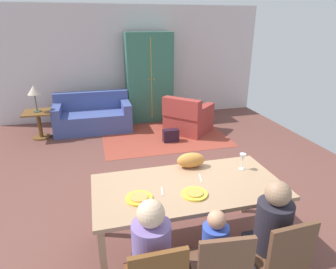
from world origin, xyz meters
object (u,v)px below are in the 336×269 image
person_child (213,258)px  dining_chair_woman (280,256)px  plate_near_child (194,194)px  dining_chair_child (220,269)px  armchair (188,118)px  handbag (171,136)px  dining_table (188,191)px  plate_near_man (139,198)px  wine_glass (243,158)px  side_table (39,121)px  cat (191,160)px  couch (93,117)px  person_woman (268,239)px  person_man (151,263)px  armoire (149,77)px  table_lamp (34,91)px

person_child → dining_chair_woman: 0.55m
plate_near_child → dining_chair_child: (-0.01, -0.65, -0.28)m
armchair → handbag: size_ratio=3.78×
person_child → dining_table: bearing=90.3°
plate_near_man → plate_near_child: bearing=-6.5°
dining_table → wine_glass: 0.74m
person_child → side_table: 4.92m
wine_glass → dining_chair_child: size_ratio=0.21×
dining_table → dining_chair_woman: (0.53, -0.83, -0.20)m
dining_chair_woman → cat: cat is taller
cat → armchair: bearing=75.6°
cat → handbag: (0.46, 2.56, -0.71)m
plate_near_man → wine_glass: (1.21, 0.30, 0.12)m
couch → person_woman: bearing=-73.3°
person_woman → dining_chair_child: bearing=-161.8°
wine_glass → handbag: bearing=91.5°
plate_near_child → person_child: bearing=-89.6°
plate_near_man → dining_chair_child: 0.92m
dining_table → armchair: 3.60m
person_man → dining_chair_woman: bearing=-9.5°
dining_table → side_table: dining_table is taller
plate_near_man → dining_chair_woman: (1.05, -0.71, -0.28)m
plate_near_man → handbag: (1.14, 3.06, -0.64)m
person_child → armchair: bearing=74.6°
dining_table → plate_near_child: size_ratio=7.61×
person_woman → plate_near_child: bearing=137.7°
armoire → side_table: (-2.50, -0.72, -0.67)m
person_woman → couch: 4.96m
couch → wine_glass: bearing=-67.9°
table_lamp → dining_chair_woman: bearing=-61.6°
dining_table → person_woman: person_woman is taller
armchair → person_woman: bearing=-98.5°
dining_table → dining_chair_woman: dining_chair_woman is taller
person_man → plate_near_child: bearing=42.3°
plate_near_man → table_lamp: table_lamp is taller
dining_chair_child → person_man: bearing=161.2°
person_woman → armoire: armoire is taller
plate_near_man → person_woman: 1.20m
table_lamp → dining_table: bearing=-62.5°
person_man → cat: size_ratio=3.47×
plate_near_child → person_woman: 0.75m
person_man → dining_chair_child: size_ratio=1.28×
wine_glass → person_man: (-1.21, -0.84, -0.38)m
armchair → armoire: armoire is taller
couch → dining_table: bearing=-77.6°
plate_near_man → armchair: 3.91m
dining_chair_woman → cat: (-0.38, 1.20, 0.35)m
person_woman → wine_glass: bearing=78.9°
plate_near_man → dining_chair_woman: size_ratio=0.29×
dining_table → table_lamp: (-2.00, 3.84, 0.32)m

